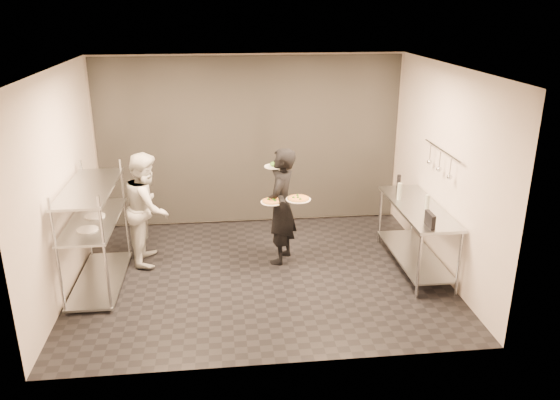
{
  "coord_description": "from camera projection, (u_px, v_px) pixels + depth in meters",
  "views": [
    {
      "loc": [
        -0.48,
        -6.73,
        3.55
      ],
      "look_at": [
        0.27,
        -0.04,
        1.1
      ],
      "focal_mm": 35.0,
      "sensor_mm": 36.0,
      "label": 1
    }
  ],
  "objects": [
    {
      "name": "prep_counter",
      "position": [
        417.0,
        226.0,
        7.57
      ],
      "size": [
        0.6,
        1.8,
        0.92
      ],
      "color": "#B2B5BA",
      "rests_on": "ground"
    },
    {
      "name": "waiter",
      "position": [
        281.0,
        206.0,
        7.69
      ],
      "size": [
        0.62,
        0.72,
        1.68
      ],
      "primitive_type": "imported",
      "rotation": [
        0.0,
        0.0,
        -2.0
      ],
      "color": "black",
      "rests_on": "ground"
    },
    {
      "name": "chef",
      "position": [
        147.0,
        208.0,
        7.72
      ],
      "size": [
        0.61,
        0.78,
        1.61
      ],
      "primitive_type": "imported",
      "rotation": [
        0.0,
        0.0,
        1.57
      ],
      "color": "silver",
      "rests_on": "ground"
    },
    {
      "name": "bottle_clear",
      "position": [
        427.0,
        202.0,
        7.31
      ],
      "size": [
        0.06,
        0.06,
        0.21
      ],
      "primitive_type": "cylinder",
      "color": "#919D8F",
      "rests_on": "prep_counter"
    },
    {
      "name": "salad_plate",
      "position": [
        275.0,
        165.0,
        7.76
      ],
      "size": [
        0.29,
        0.29,
        0.07
      ],
      "color": "white",
      "rests_on": "waiter"
    },
    {
      "name": "pos_monitor",
      "position": [
        430.0,
        220.0,
        6.75
      ],
      "size": [
        0.05,
        0.26,
        0.18
      ],
      "primitive_type": "cube",
      "rotation": [
        0.0,
        0.0,
        -0.01
      ],
      "color": "black",
      "rests_on": "prep_counter"
    },
    {
      "name": "pass_rack",
      "position": [
        95.0,
        230.0,
        7.06
      ],
      "size": [
        0.6,
        1.6,
        1.5
      ],
      "color": "#B2B5BA",
      "rests_on": "ground"
    },
    {
      "name": "utensil_rail",
      "position": [
        440.0,
        161.0,
        7.28
      ],
      "size": [
        0.07,
        1.2,
        0.31
      ],
      "color": "#B2B5BA",
      "rests_on": "room_shell"
    },
    {
      "name": "pizza_plate_near",
      "position": [
        272.0,
        201.0,
        7.41
      ],
      "size": [
        0.31,
        0.31,
        0.05
      ],
      "color": "white",
      "rests_on": "waiter"
    },
    {
      "name": "pizza_plate_far",
      "position": [
        298.0,
        199.0,
        7.42
      ],
      "size": [
        0.34,
        0.34,
        0.05
      ],
      "color": "white",
      "rests_on": "waiter"
    },
    {
      "name": "room_shell",
      "position": [
        253.0,
        154.0,
        8.17
      ],
      "size": [
        5.0,
        4.0,
        2.8
      ],
      "color": "black",
      "rests_on": "ground"
    },
    {
      "name": "bottle_green",
      "position": [
        399.0,
        191.0,
        7.69
      ],
      "size": [
        0.07,
        0.07,
        0.24
      ],
      "primitive_type": "cylinder",
      "color": "#919D8F",
      "rests_on": "prep_counter"
    },
    {
      "name": "bottle_dark",
      "position": [
        399.0,
        181.0,
        8.18
      ],
      "size": [
        0.06,
        0.06,
        0.2
      ],
      "primitive_type": "cylinder",
      "color": "black",
      "rests_on": "prep_counter"
    }
  ]
}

